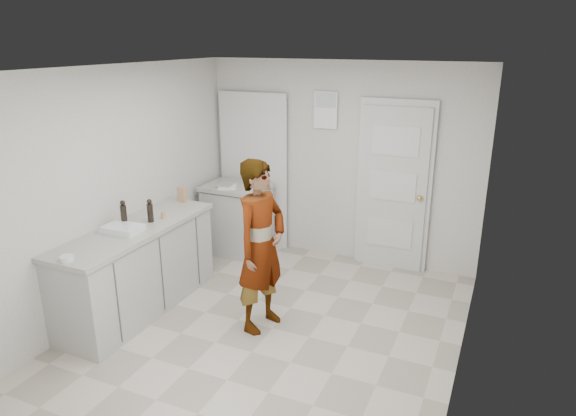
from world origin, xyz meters
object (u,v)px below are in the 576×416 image
at_px(person, 261,246).
at_px(cake_mix_box, 182,195).
at_px(spice_jar, 163,215).
at_px(egg_bowl, 67,258).
at_px(oil_cruet_a, 150,211).
at_px(oil_cruet_b, 124,214).
at_px(baking_dish, 123,229).

distance_m(person, cake_mix_box, 1.53).
relative_size(cake_mix_box, spice_jar, 2.41).
height_order(cake_mix_box, spice_jar, cake_mix_box).
bearing_deg(spice_jar, cake_mix_box, 105.33).
bearing_deg(egg_bowl, oil_cruet_a, 88.35).
distance_m(oil_cruet_b, baking_dish, 0.18).
relative_size(spice_jar, egg_bowl, 0.63).
relative_size(baking_dish, egg_bowl, 3.22).
height_order(baking_dish, egg_bowl, baking_dish).
bearing_deg(cake_mix_box, oil_cruet_b, -87.27).
xyz_separation_m(spice_jar, oil_cruet_a, (-0.05, -0.14, 0.08)).
bearing_deg(oil_cruet_b, egg_bowl, -82.14).
distance_m(oil_cruet_a, egg_bowl, 1.10).
bearing_deg(baking_dish, spice_jar, 76.07).
relative_size(oil_cruet_b, baking_dish, 0.75).
relative_size(cake_mix_box, baking_dish, 0.47).
bearing_deg(baking_dish, egg_bowl, -87.18).
xyz_separation_m(cake_mix_box, egg_bowl, (0.07, -1.80, -0.07)).
distance_m(person, baking_dish, 1.39).
distance_m(baking_dish, egg_bowl, 0.75).
bearing_deg(egg_bowl, baking_dish, 92.82).
bearing_deg(oil_cruet_b, baking_dish, -56.34).
bearing_deg(spice_jar, baking_dish, -103.93).
xyz_separation_m(oil_cruet_a, baking_dish, (-0.07, -0.35, -0.09)).
bearing_deg(baking_dish, cake_mix_box, 91.89).
bearing_deg(spice_jar, oil_cruet_b, -119.47).
xyz_separation_m(person, oil_cruet_b, (-1.42, -0.25, 0.21)).
bearing_deg(cake_mix_box, spice_jar, -68.93).
xyz_separation_m(oil_cruet_a, egg_bowl, (-0.03, -1.09, -0.10)).
distance_m(oil_cruet_a, baking_dish, 0.36).
bearing_deg(oil_cruet_a, spice_jar, 69.41).
relative_size(person, egg_bowl, 14.72).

